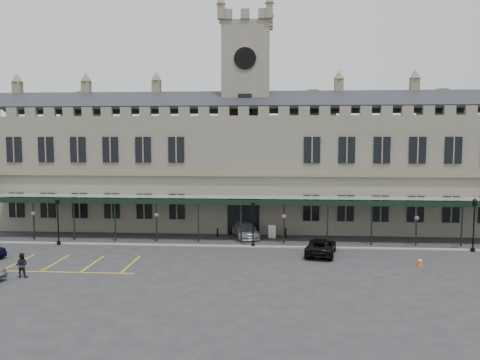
# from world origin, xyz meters

# --- Properties ---
(ground) EXTENTS (140.00, 140.00, 0.00)m
(ground) POSITION_xyz_m (0.00, 0.00, 0.00)
(ground) COLOR #262629
(station_building) EXTENTS (60.00, 10.36, 17.30)m
(station_building) POSITION_xyz_m (0.00, 15.91, 6.47)
(station_building) COLOR #615D51
(station_building) RESTS_ON ground
(clock_tower) EXTENTS (5.60, 5.60, 24.80)m
(clock_tower) POSITION_xyz_m (0.00, 16.00, 13.11)
(clock_tower) COLOR #615D51
(clock_tower) RESTS_ON ground
(canopy) EXTENTS (50.00, 4.10, 4.30)m
(canopy) POSITION_xyz_m (0.00, 7.46, 2.40)
(canopy) COLOR #8C9E93
(canopy) RESTS_ON ground
(kerb) EXTENTS (60.00, 0.40, 0.12)m
(kerb) POSITION_xyz_m (0.00, 5.50, 0.06)
(kerb) COLOR gray
(kerb) RESTS_ON ground
(parking_markings) EXTENTS (16.00, 6.00, 0.01)m
(parking_markings) POSITION_xyz_m (-14.00, -1.50, 0.00)
(parking_markings) COLOR gold
(parking_markings) RESTS_ON ground
(tree_behind_left) EXTENTS (6.00, 6.00, 16.00)m
(tree_behind_left) POSITION_xyz_m (-22.00, 25.00, 12.81)
(tree_behind_left) COLOR #332314
(tree_behind_left) RESTS_ON ground
(tree_behind_mid) EXTENTS (6.00, 6.00, 16.00)m
(tree_behind_mid) POSITION_xyz_m (8.00, 25.00, 12.81)
(tree_behind_mid) COLOR #332314
(tree_behind_mid) RESTS_ON ground
(tree_behind_right) EXTENTS (6.00, 6.00, 16.00)m
(tree_behind_right) POSITION_xyz_m (24.00, 25.00, 12.81)
(tree_behind_right) COLOR #332314
(tree_behind_right) RESTS_ON ground
(lamp_post_left) EXTENTS (0.42, 0.42, 4.47)m
(lamp_post_left) POSITION_xyz_m (-16.63, 5.19, 2.65)
(lamp_post_left) COLOR black
(lamp_post_left) RESTS_ON ground
(lamp_post_mid) EXTENTS (0.41, 0.41, 4.34)m
(lamp_post_mid) POSITION_xyz_m (1.21, 5.53, 2.57)
(lamp_post_mid) COLOR black
(lamp_post_mid) RESTS_ON ground
(lamp_post_right) EXTENTS (0.44, 0.44, 4.68)m
(lamp_post_right) POSITION_xyz_m (20.20, 5.19, 2.78)
(lamp_post_right) COLOR black
(lamp_post_right) RESTS_ON ground
(traffic_cone) EXTENTS (0.43, 0.43, 0.68)m
(traffic_cone) POSITION_xyz_m (14.21, 0.14, 0.34)
(traffic_cone) COLOR #DE4607
(traffic_cone) RESTS_ON ground
(sign_board) EXTENTS (0.73, 0.27, 1.27)m
(sign_board) POSITION_xyz_m (2.90, 9.53, 0.62)
(sign_board) COLOR black
(sign_board) RESTS_ON ground
(bollard_left) EXTENTS (0.16, 0.16, 0.89)m
(bollard_left) POSITION_xyz_m (-2.48, 9.50, 0.45)
(bollard_left) COLOR black
(bollard_left) RESTS_ON ground
(bollard_right) EXTENTS (0.17, 0.17, 0.98)m
(bollard_right) POSITION_xyz_m (4.22, 9.63, 0.49)
(bollard_right) COLOR black
(bollard_right) RESTS_ON ground
(car_taxi) EXTENTS (3.46, 5.49, 1.48)m
(car_taxi) POSITION_xyz_m (0.24, 9.78, 0.74)
(car_taxi) COLOR #9EA1A6
(car_taxi) RESTS_ON ground
(car_van) EXTENTS (3.18, 5.29, 1.38)m
(car_van) POSITION_xyz_m (7.00, 3.12, 0.69)
(car_van) COLOR black
(car_van) RESTS_ON ground
(person_b) EXTENTS (0.92, 0.76, 1.76)m
(person_b) POSITION_xyz_m (-14.57, -4.84, 0.88)
(person_b) COLOR black
(person_b) RESTS_ON ground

